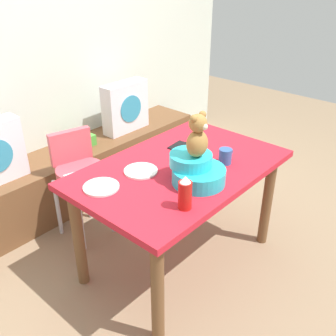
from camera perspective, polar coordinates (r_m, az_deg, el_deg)
ground_plane at (r=2.77m, az=1.59°, el=-13.28°), size 8.00×8.00×0.00m
back_wall at (r=3.23m, az=-18.98°, el=17.36°), size 4.40×0.10×2.60m
window_bench at (r=3.37m, az=-13.75°, el=-1.06°), size 2.60×0.44×0.46m
pillow_floral_right at (r=3.50m, az=-6.30°, el=8.94°), size 0.44×0.15×0.44m
book_stack at (r=3.30m, az=-12.60°, el=3.87°), size 0.20×0.14×0.09m
dining_table at (r=2.40m, az=1.79°, el=-1.98°), size 1.31×0.84×0.74m
highchair at (r=2.80m, az=-12.88°, el=-0.56°), size 0.40×0.50×0.79m
infant_seat_teal at (r=2.15m, az=4.16°, el=-0.34°), size 0.30×0.33×0.16m
teddy_bear at (r=2.06m, az=4.38°, el=4.68°), size 0.13×0.12×0.25m
ketchup_bottle at (r=1.92m, az=2.54°, el=-3.74°), size 0.07×0.07×0.18m
coffee_mug at (r=2.38m, az=8.48°, el=1.76°), size 0.12×0.08×0.09m
dinner_plate_near at (r=2.28m, az=-4.04°, el=-0.43°), size 0.20×0.20×0.01m
dinner_plate_far at (r=2.15m, az=-9.83°, el=-2.78°), size 0.20×0.20×0.01m
cell_phone at (r=2.59m, az=1.43°, el=3.32°), size 0.15×0.08×0.01m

